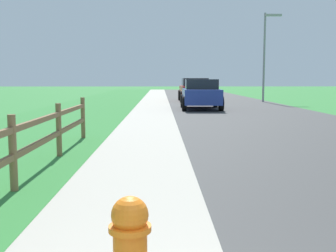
{
  "coord_description": "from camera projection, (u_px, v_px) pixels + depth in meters",
  "views": [
    {
      "loc": [
        -0.57,
        -0.97,
        1.58
      ],
      "look_at": [
        -0.4,
        8.03,
        0.55
      ],
      "focal_mm": 44.42,
      "sensor_mm": 36.0,
      "label": 1
    }
  ],
  "objects": [
    {
      "name": "road_asphalt",
      "position": [
        221.0,
        102.0,
        28.03
      ],
      "size": [
        7.0,
        66.0,
        0.01
      ],
      "primitive_type": "cube",
      "color": "#3D3D3D",
      "rests_on": "ground"
    },
    {
      "name": "parked_suv_blue",
      "position": [
        201.0,
        94.0,
        21.65
      ],
      "size": [
        2.12,
        4.24,
        1.55
      ],
      "color": "navy",
      "rests_on": "ground"
    },
    {
      "name": "grass_verge",
      "position": [
        102.0,
        102.0,
        27.89
      ],
      "size": [
        5.0,
        66.0,
        0.0
      ],
      "primitive_type": "cube",
      "color": "#317A37",
      "rests_on": "ground"
    },
    {
      "name": "ground_plane",
      "position": [
        169.0,
        104.0,
        25.98
      ],
      "size": [
        120.0,
        120.0,
        0.0
      ],
      "primitive_type": "plane",
      "color": "#317A37"
    },
    {
      "name": "parked_car_red",
      "position": [
        194.0,
        90.0,
        29.16
      ],
      "size": [
        2.16,
        4.68,
        1.62
      ],
      "color": "maroon",
      "rests_on": "ground"
    },
    {
      "name": "rail_fence",
      "position": [
        13.0,
        147.0,
        5.78
      ],
      "size": [
        0.11,
        10.66,
        1.09
      ],
      "color": "brown",
      "rests_on": "ground"
    },
    {
      "name": "curb_concrete",
      "position": [
        124.0,
        102.0,
        27.92
      ],
      "size": [
        6.0,
        66.0,
        0.01
      ],
      "primitive_type": "cube",
      "color": "#AAA497",
      "rests_on": "ground"
    },
    {
      "name": "street_lamp",
      "position": [
        266.0,
        49.0,
        27.99
      ],
      "size": [
        1.17,
        0.2,
        5.96
      ],
      "color": "gray",
      "rests_on": "ground"
    }
  ]
}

